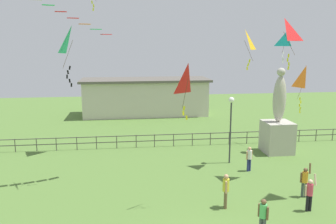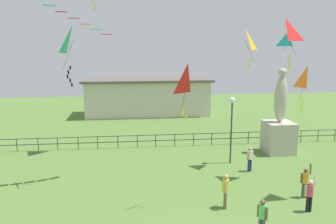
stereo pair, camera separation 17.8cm
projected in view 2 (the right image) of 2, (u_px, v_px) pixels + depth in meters
The scene contains 15 objects.
statue_monument at pixel (279, 128), 23.93m from camera, with size 1.90×1.90×5.90m.
lamppost at pixel (232, 115), 21.50m from camera, with size 0.36×0.36×4.26m.
person_0 at pixel (226, 189), 15.87m from camera, with size 0.30×0.49×1.64m.
person_1 at pixel (250, 158), 20.50m from camera, with size 0.43×0.28×1.50m.
person_2 at pixel (305, 180), 16.97m from camera, with size 0.45×0.35×1.78m.
person_3 at pixel (262, 216), 13.49m from camera, with size 0.31×0.40×1.57m.
person_4 at pixel (310, 193), 15.52m from camera, with size 0.46×0.29×1.78m.
kite_1 at pixel (287, 40), 25.08m from camera, with size 0.71×1.23×2.23m.
kite_2 at pixel (246, 42), 20.26m from camera, with size 0.93×0.96×2.32m.
kite_3 at pixel (307, 79), 22.73m from camera, with size 1.05×1.00×3.12m.
kite_4 at pixel (285, 33), 18.54m from camera, with size 1.24×1.31×2.64m.
kite_6 at pixel (73, 42), 17.54m from camera, with size 1.02×1.12×3.06m.
kite_8 at pixel (188, 81), 14.91m from camera, with size 0.83×0.73×2.52m.
waterfront_railing at pixel (167, 138), 25.52m from camera, with size 36.04×0.06×0.95m.
pavilion_building at pixel (148, 97), 36.88m from camera, with size 13.43×4.71×3.86m.
Camera 2 is at (-3.09, -10.51, 7.48)m, focal length 37.02 mm.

